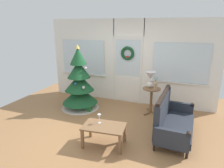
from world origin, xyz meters
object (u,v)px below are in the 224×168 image
christmas_tree (79,85)px  table_lamp (150,78)px  coffee_table (104,129)px  settee_sofa (171,119)px  flower_vase (155,85)px  side_table (151,96)px  gift_box (89,109)px  wine_glass (99,117)px

christmas_tree → table_lamp: 2.03m
coffee_table → settee_sofa: bearing=35.8°
settee_sofa → flower_vase: bearing=118.3°
side_table → gift_box: bearing=-163.2°
settee_sofa → gift_box: size_ratio=9.97×
settee_sofa → wine_glass: settee_sofa is taller
wine_glass → gift_box: wine_glass is taller
christmas_tree → gift_box: 0.72m
side_table → wine_glass: side_table is taller
coffee_table → side_table: bearing=72.0°
coffee_table → table_lamp: bearing=74.0°
side_table → coffee_table: 1.98m
table_lamp → flower_vase: size_ratio=1.26×
settee_sofa → coffee_table: settee_sofa is taller
christmas_tree → wine_glass: christmas_tree is taller
christmas_tree → table_lamp: bearing=11.2°
gift_box → christmas_tree: bearing=156.8°
side_table → gift_box: (-1.66, -0.50, -0.43)m
flower_vase → wine_glass: flower_vase is taller
christmas_tree → wine_glass: size_ratio=9.53×
coffee_table → flower_vase: bearing=68.7°
coffee_table → wine_glass: (-0.14, 0.08, 0.21)m
settee_sofa → side_table: size_ratio=2.22×
table_lamp → coffee_table: (-0.55, -1.92, -0.64)m
table_lamp → flower_vase: (0.16, -0.10, -0.17)m
settee_sofa → gift_box: (-2.27, 0.50, -0.30)m
side_table → settee_sofa: bearing=-58.8°
table_lamp → side_table: bearing=-33.7°
table_lamp → christmas_tree: bearing=-168.8°
christmas_tree → flower_vase: christmas_tree is taller
settee_sofa → gift_box: settee_sofa is taller
christmas_tree → wine_glass: 1.94m
flower_vase → gift_box: bearing=-165.9°
christmas_tree → side_table: christmas_tree is taller
table_lamp → settee_sofa: bearing=-57.3°
flower_vase → side_table: bearing=149.0°
christmas_tree → flower_vase: size_ratio=5.31×
christmas_tree → table_lamp: christmas_tree is taller
settee_sofa → gift_box: bearing=167.6°
christmas_tree → flower_vase: bearing=7.7°
wine_glass → table_lamp: bearing=69.6°
christmas_tree → settee_sofa: christmas_tree is taller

